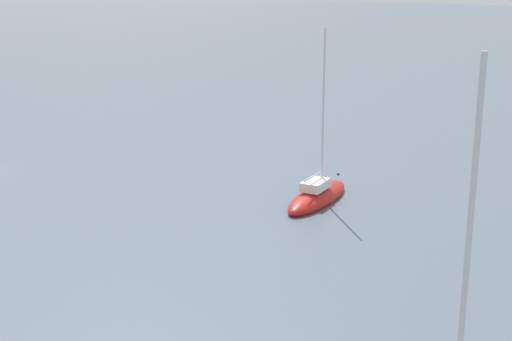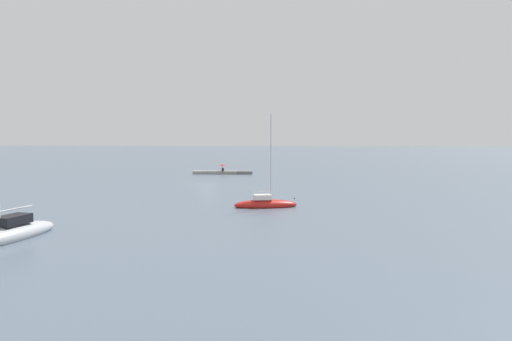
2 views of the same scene
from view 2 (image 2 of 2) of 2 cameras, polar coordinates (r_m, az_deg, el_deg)
name	(u,v)px [view 2 (image 2 of 2)]	position (r m, az deg, el deg)	size (l,w,h in m)	color
ground_plane	(208,185)	(64.52, -6.34, -1.85)	(500.00, 500.00, 0.00)	slate
seawall_pier	(223,172)	(82.57, -4.34, -0.25)	(11.21, 1.64, 0.58)	slate
person_seated_dark_left	(223,170)	(82.44, -4.36, 0.12)	(0.40, 0.60, 0.73)	#1E2333
umbrella_open_red	(223,165)	(82.50, -4.36, 0.73)	(1.42, 1.42, 1.30)	black
sailboat_grey_mid	(9,234)	(34.72, -29.56, -7.21)	(4.16, 8.47, 10.99)	#ADB2B7
sailboat_red_far	(266,204)	(43.91, 1.25, -4.38)	(6.56, 2.85, 9.60)	red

